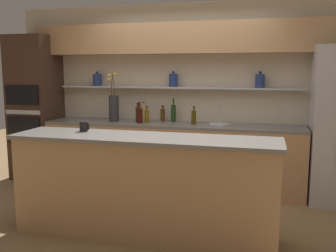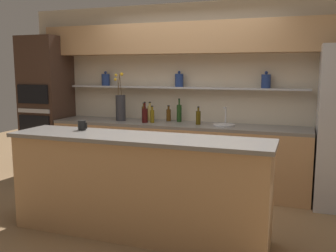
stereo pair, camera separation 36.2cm
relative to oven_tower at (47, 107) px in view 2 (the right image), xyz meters
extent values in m
plane|color=olive|center=(2.28, -1.24, -1.08)|extent=(12.00, 12.00, 0.00)
cube|color=beige|center=(2.28, 0.36, 0.22)|extent=(5.20, 0.10, 2.60)
cube|color=#B7B7BC|center=(2.15, 0.22, 0.32)|extent=(3.52, 0.18, 0.02)
cylinder|color=navy|center=(0.94, 0.21, 0.43)|extent=(0.12, 0.12, 0.18)
sphere|color=navy|center=(0.94, 0.21, 0.54)|extent=(0.04, 0.04, 0.04)
cylinder|color=navy|center=(2.13, 0.21, 0.43)|extent=(0.12, 0.12, 0.18)
sphere|color=navy|center=(2.13, 0.21, 0.54)|extent=(0.04, 0.04, 0.04)
cylinder|color=navy|center=(3.33, 0.21, 0.43)|extent=(0.12, 0.12, 0.18)
sphere|color=navy|center=(3.33, 0.21, 0.54)|extent=(0.04, 0.04, 0.04)
cube|color=tan|center=(2.28, 0.14, 1.01)|extent=(4.42, 0.34, 0.42)
cube|color=tan|center=(2.15, 0.00, -0.64)|extent=(3.62, 0.62, 0.88)
cube|color=slate|center=(2.15, 0.00, -0.18)|extent=(3.62, 0.62, 0.04)
cube|color=tan|center=(2.28, -1.60, -0.59)|extent=(2.60, 0.55, 0.98)
cube|color=slate|center=(2.28, -1.60, -0.08)|extent=(2.66, 0.61, 0.04)
cube|color=#3D281E|center=(0.00, 0.00, 0.00)|extent=(0.64, 0.62, 2.17)
cube|color=black|center=(0.00, -0.32, -0.30)|extent=(0.54, 0.02, 0.40)
cube|color=black|center=(0.00, -0.32, 0.22)|extent=(0.54, 0.02, 0.28)
cube|color=#B7B7BC|center=(0.00, -0.32, -0.03)|extent=(0.56, 0.02, 0.06)
cylinder|color=#2D2D33|center=(1.29, 0.01, 0.02)|extent=(0.14, 0.14, 0.37)
cylinder|color=#4C3319|center=(1.27, 0.01, 0.36)|extent=(0.01, 0.07, 0.28)
sphere|color=yellow|center=(1.23, 0.00, 0.50)|extent=(0.04, 0.04, 0.04)
cylinder|color=#4C3319|center=(1.30, 0.00, 0.36)|extent=(0.03, 0.03, 0.30)
sphere|color=yellow|center=(1.33, -0.02, 0.52)|extent=(0.05, 0.05, 0.05)
cylinder|color=#4C3319|center=(1.27, -0.02, 0.33)|extent=(0.02, 0.01, 0.23)
sphere|color=yellow|center=(1.24, -0.05, 0.44)|extent=(0.04, 0.04, 0.04)
cylinder|color=#B7B7BC|center=(2.82, 0.00, -0.15)|extent=(0.29, 0.29, 0.02)
cylinder|color=#B7B7BC|center=(2.82, 0.11, -0.03)|extent=(0.02, 0.02, 0.22)
cylinder|color=#B7B7BC|center=(2.82, 0.05, 0.08)|extent=(0.02, 0.12, 0.02)
cylinder|color=#4C2D0C|center=(1.63, 0.09, -0.06)|extent=(0.06, 0.06, 0.21)
cylinder|color=#4C2D0C|center=(1.63, 0.09, 0.07)|extent=(0.03, 0.03, 0.04)
cylinder|color=black|center=(1.63, 0.09, 0.10)|extent=(0.03, 0.03, 0.01)
cylinder|color=tan|center=(1.70, 0.15, -0.05)|extent=(0.07, 0.07, 0.22)
cylinder|color=tan|center=(1.70, 0.15, 0.08)|extent=(0.03, 0.03, 0.04)
cylinder|color=black|center=(1.70, 0.15, 0.11)|extent=(0.03, 0.03, 0.01)
cylinder|color=#9E4C0A|center=(2.45, 0.07, -0.10)|extent=(0.05, 0.05, 0.12)
cylinder|color=#9E4C0A|center=(2.45, 0.07, -0.02)|extent=(0.03, 0.03, 0.04)
cylinder|color=black|center=(2.45, 0.07, 0.00)|extent=(0.03, 0.03, 0.01)
cylinder|color=#4C2D0C|center=(1.98, 0.18, -0.08)|extent=(0.06, 0.06, 0.17)
cylinder|color=#4C2D0C|center=(1.98, 0.18, 0.03)|extent=(0.03, 0.03, 0.04)
cylinder|color=black|center=(1.98, 0.18, 0.06)|extent=(0.03, 0.03, 0.01)
cylinder|color=#380C0C|center=(1.71, -0.08, -0.06)|extent=(0.08, 0.08, 0.20)
cylinder|color=#380C0C|center=(1.71, -0.08, 0.08)|extent=(0.02, 0.02, 0.08)
cylinder|color=black|center=(1.71, -0.08, 0.13)|extent=(0.03, 0.03, 0.01)
cylinder|color=#47380A|center=(2.47, -0.01, -0.07)|extent=(0.06, 0.06, 0.18)
cylinder|color=#47380A|center=(2.47, -0.01, 0.05)|extent=(0.03, 0.03, 0.05)
cylinder|color=black|center=(2.47, -0.01, 0.08)|extent=(0.03, 0.03, 0.01)
cylinder|color=brown|center=(1.81, -0.03, -0.08)|extent=(0.06, 0.06, 0.17)
cylinder|color=brown|center=(1.81, -0.03, 0.04)|extent=(0.03, 0.03, 0.05)
cylinder|color=black|center=(1.81, -0.03, 0.07)|extent=(0.03, 0.03, 0.01)
cylinder|color=#193814|center=(2.14, 0.18, -0.04)|extent=(0.07, 0.07, 0.24)
cylinder|color=#193814|center=(2.14, 0.18, 0.12)|extent=(0.02, 0.02, 0.08)
cylinder|color=black|center=(2.14, 0.18, 0.17)|extent=(0.03, 0.03, 0.01)
cylinder|color=black|center=(1.57, -1.47, -0.01)|extent=(0.09, 0.09, 0.10)
cube|color=black|center=(1.62, -1.47, -0.01)|extent=(0.02, 0.01, 0.07)
camera|label=1|loc=(3.43, -5.01, 0.58)|focal=40.00mm
camera|label=2|loc=(3.77, -4.91, 0.58)|focal=40.00mm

